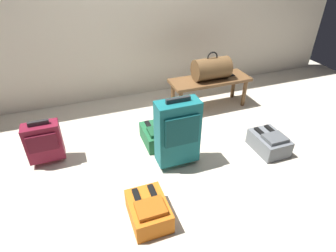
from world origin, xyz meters
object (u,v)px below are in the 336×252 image
Objects in this scene: suitcase_small_burgundy at (44,142)px; backpack_orange at (149,210)px; duffel_bag_brown at (211,68)px; suitcase_upright_teal at (178,132)px; bench at (210,83)px; cell_phone at (230,74)px; backpack_green at (157,135)px; backpack_grey at (269,142)px.

suitcase_small_burgundy is 1.22m from backpack_orange.
suitcase_upright_teal is at bearing -131.30° from duffel_bag_brown.
suitcase_upright_teal is 0.74m from backpack_orange.
cell_phone is at bearing 7.59° from bench.
backpack_orange is at bearing -111.80° from backpack_green.
bench is 1.07m from backpack_grey.
suitcase_upright_teal is at bearing -79.06° from backpack_green.
duffel_bag_brown is at bearing 98.43° from backpack_grey.
suitcase_upright_teal reaches higher than cell_phone.
backpack_grey is 1.15m from backpack_green.
backpack_orange is (-1.53, -1.48, -0.30)m from cell_phone.
bench is 6.94× the size of cell_phone.
suitcase_small_burgundy is 1.21× the size of backpack_green.
duffel_bag_brown is 1.16× the size of backpack_green.
suitcase_small_burgundy is at bearing 176.60° from backpack_green.
suitcase_upright_teal reaches higher than bench.
backpack_grey is 1.00× the size of backpack_orange.
bench is 2.27× the size of duffel_bag_brown.
suitcase_upright_teal is at bearing -21.25° from suitcase_small_burgundy.
backpack_green is at bearing 68.20° from backpack_orange.
suitcase_upright_teal reaches higher than backpack_green.
cell_phone is at bearing 12.53° from suitcase_small_burgundy.
suitcase_small_burgundy reaches higher than cell_phone.
suitcase_small_burgundy is at bearing 158.75° from suitcase_upright_teal.
suitcase_upright_teal is 1.25m from suitcase_small_burgundy.
duffel_bag_brown reaches higher than backpack_orange.
duffel_bag_brown is 0.32m from cell_phone.
bench is 1.21m from suitcase_upright_teal.
backpack_orange is at bearing -130.62° from bench.
duffel_bag_brown is (0.01, 0.00, 0.19)m from bench.
suitcase_upright_teal is at bearing 50.27° from backpack_orange.
backpack_orange is (-0.37, -0.91, 0.00)m from backpack_green.
backpack_orange is (-1.24, -1.44, -0.42)m from duffel_bag_brown.
duffel_bag_brown reaches higher than backpack_grey.
backpack_grey and backpack_green have the same top height.
suitcase_upright_teal is at bearing -131.12° from bench.
backpack_grey is (0.15, -1.03, -0.42)m from duffel_bag_brown.
suitcase_upright_teal is 1.86× the size of backpack_orange.
cell_phone reaches higher than backpack_orange.
duffel_bag_brown is at bearing 48.70° from suitcase_upright_teal.
duffel_bag_brown is 1.10m from backpack_green.
backpack_grey and backpack_orange have the same top height.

